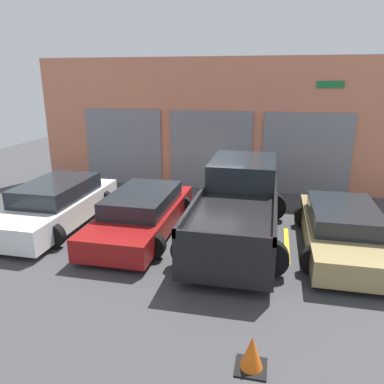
{
  "coord_description": "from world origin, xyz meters",
  "views": [
    {
      "loc": [
        2.13,
        -10.89,
        4.15
      ],
      "look_at": [
        0.0,
        -1.2,
        1.1
      ],
      "focal_mm": 35.0,
      "sensor_mm": 36.0,
      "label": 1
    }
  ],
  "objects_px": {
    "pickup_truck": "(239,205)",
    "traffic_cone": "(252,354)",
    "sedan_side": "(343,229)",
    "van_right": "(142,213)",
    "sedan_white": "(57,204)"
  },
  "relations": [
    {
      "from": "pickup_truck",
      "to": "traffic_cone",
      "type": "relative_size",
      "value": 10.13
    },
    {
      "from": "sedan_side",
      "to": "traffic_cone",
      "type": "relative_size",
      "value": 8.22
    },
    {
      "from": "sedan_side",
      "to": "van_right",
      "type": "relative_size",
      "value": 0.95
    },
    {
      "from": "sedan_side",
      "to": "traffic_cone",
      "type": "height_order",
      "value": "sedan_side"
    },
    {
      "from": "van_right",
      "to": "traffic_cone",
      "type": "bearing_deg",
      "value": -54.03
    },
    {
      "from": "pickup_truck",
      "to": "traffic_cone",
      "type": "distance_m",
      "value": 4.98
    },
    {
      "from": "sedan_white",
      "to": "van_right",
      "type": "relative_size",
      "value": 0.99
    },
    {
      "from": "sedan_white",
      "to": "pickup_truck",
      "type": "bearing_deg",
      "value": 3.36
    },
    {
      "from": "sedan_side",
      "to": "traffic_cone",
      "type": "bearing_deg",
      "value": -112.87
    },
    {
      "from": "sedan_side",
      "to": "van_right",
      "type": "distance_m",
      "value": 5.26
    },
    {
      "from": "sedan_side",
      "to": "van_right",
      "type": "bearing_deg",
      "value": 179.97
    },
    {
      "from": "van_right",
      "to": "traffic_cone",
      "type": "xyz_separation_m",
      "value": [
        3.33,
        -4.58,
        -0.29
      ]
    },
    {
      "from": "pickup_truck",
      "to": "sedan_side",
      "type": "bearing_deg",
      "value": -6.73
    },
    {
      "from": "sedan_white",
      "to": "traffic_cone",
      "type": "height_order",
      "value": "sedan_white"
    },
    {
      "from": "van_right",
      "to": "traffic_cone",
      "type": "distance_m",
      "value": 5.67
    }
  ]
}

